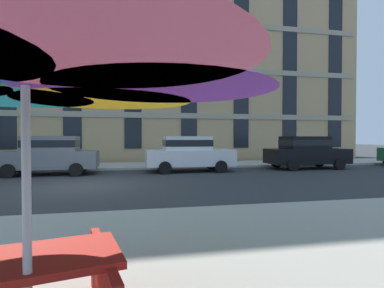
{
  "coord_description": "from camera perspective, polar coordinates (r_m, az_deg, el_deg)",
  "views": [
    {
      "loc": [
        1.59,
        -11.27,
        1.71
      ],
      "look_at": [
        4.63,
        3.2,
        1.4
      ],
      "focal_mm": 28.34,
      "sensor_mm": 36.0,
      "label": 1
    }
  ],
  "objects": [
    {
      "name": "sedan_gray",
      "position": [
        15.41,
        -25.3,
        -1.74
      ],
      "size": [
        4.4,
        1.98,
        1.78
      ],
      "color": "slate",
      "rests_on": "ground"
    },
    {
      "name": "sedan_black",
      "position": [
        17.77,
        20.67,
        -1.33
      ],
      "size": [
        4.4,
        1.98,
        1.78
      ],
      "color": "black",
      "rests_on": "ground"
    },
    {
      "name": "patio_umbrella",
      "position": [
        2.44,
        -28.93,
        14.25
      ],
      "size": [
        3.58,
        3.32,
        2.54
      ],
      "color": "silver",
      "rests_on": "ground"
    },
    {
      "name": "sidewalk_far",
      "position": [
        18.21,
        -16.85,
        -4.05
      ],
      "size": [
        56.0,
        3.6,
        0.12
      ],
      "primitive_type": "cube",
      "color": "#B2ADA3",
      "rests_on": "ground"
    },
    {
      "name": "apartment_building",
      "position": [
        27.05,
        -15.39,
        14.61
      ],
      "size": [
        37.54,
        12.08,
        16.0
      ],
      "color": "tan",
      "rests_on": "ground"
    },
    {
      "name": "sedan_white",
      "position": [
        15.28,
        -0.6,
        -1.65
      ],
      "size": [
        4.4,
        1.98,
        1.78
      ],
      "color": "silver",
      "rests_on": "ground"
    },
    {
      "name": "ground_plane",
      "position": [
        11.51,
        -19.83,
        -7.42
      ],
      "size": [
        120.0,
        120.0,
        0.0
      ],
      "primitive_type": "plane",
      "color": "#2D3033"
    }
  ]
}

